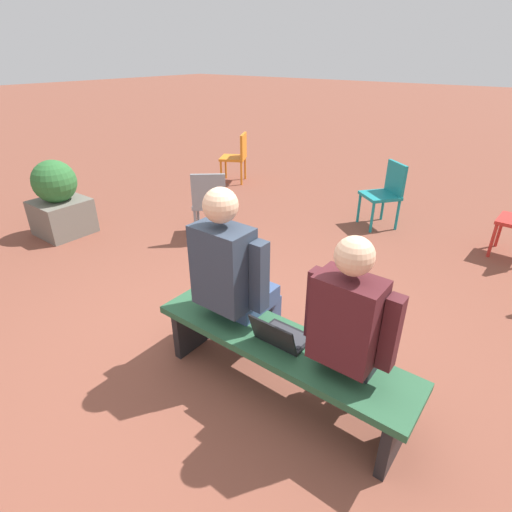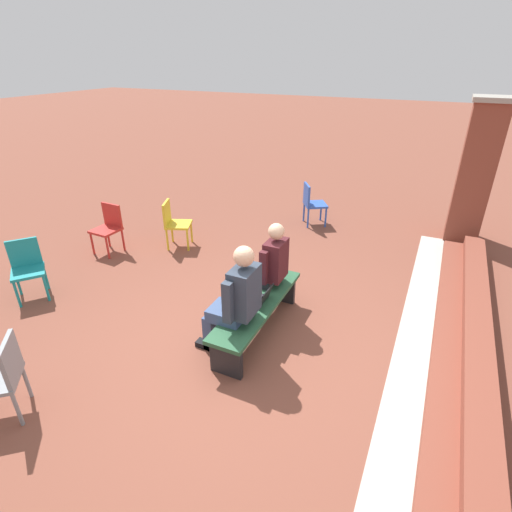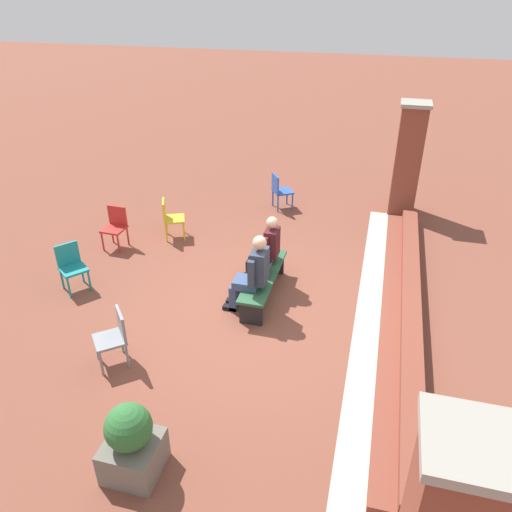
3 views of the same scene
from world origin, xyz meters
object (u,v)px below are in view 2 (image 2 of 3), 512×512
person_student (268,267)px  person_adult (236,299)px  plastic_chair_by_pillar (312,202)px  plastic_chair_foreground (2,375)px  bench (258,309)px  plastic_chair_mid_courtyard (27,266)px  laptop (259,298)px  plastic_chair_far_right (109,225)px  plastic_chair_near_bench_left (174,221)px

person_student → person_adult: person_adult is taller
plastic_chair_by_pillar → plastic_chair_foreground: bearing=-10.6°
plastic_chair_foreground → plastic_chair_by_pillar: bearing=169.4°
bench → plastic_chair_mid_courtyard: (0.58, -3.29, 0.13)m
person_adult → laptop: (-0.44, 0.08, -0.24)m
laptop → plastic_chair_far_right: bearing=-106.8°
plastic_chair_mid_courtyard → plastic_chair_by_pillar: size_ratio=1.00×
plastic_chair_mid_courtyard → plastic_chair_near_bench_left: bearing=158.3°
laptop → plastic_chair_near_bench_left: bearing=-124.1°
person_student → plastic_chair_far_right: size_ratio=1.56×
person_adult → plastic_chair_far_right: bearing=-114.0°
laptop → plastic_chair_by_pillar: (-3.66, -0.54, -0.02)m
plastic_chair_by_pillar → plastic_chair_near_bench_left: bearing=-42.8°
laptop → plastic_chair_far_right: 3.47m
laptop → plastic_chair_near_bench_left: (-1.63, -2.41, -0.02)m
bench → plastic_chair_by_pillar: size_ratio=2.14×
person_student → plastic_chair_foreground: person_student is taller
plastic_chair_foreground → plastic_chair_far_right: (-3.15, -1.69, 0.00)m
person_student → plastic_chair_by_pillar: person_student is taller
plastic_chair_foreground → plastic_chair_near_bench_left: same height
bench → laptop: 0.15m
plastic_chair_near_bench_left → plastic_chair_far_right: same height
person_student → laptop: size_ratio=4.11×
person_adult → plastic_chair_by_pillar: (-4.10, -0.45, -0.26)m
person_adult → plastic_chair_mid_courtyard: 3.23m
laptop → plastic_chair_far_right: size_ratio=0.38×
plastic_chair_foreground → plastic_chair_far_right: bearing=-151.7°
plastic_chair_mid_courtyard → plastic_chair_near_bench_left: same height
person_student → bench: bearing=8.4°
plastic_chair_mid_courtyard → plastic_chair_by_pillar: same height
person_student → person_adult: bearing=-0.3°
person_student → plastic_chair_mid_courtyard: (1.03, -3.22, -0.22)m
laptop → plastic_chair_by_pillar: size_ratio=0.38×
bench → plastic_chair_foreground: plastic_chair_foreground is taller
plastic_chair_near_bench_left → plastic_chair_far_right: 1.11m
plastic_chair_near_bench_left → bench: bearing=55.5°
person_adult → plastic_chair_foreground: person_adult is taller
bench → plastic_chair_foreground: bearing=-37.1°
laptop → plastic_chair_by_pillar: plastic_chair_by_pillar is taller
plastic_chair_by_pillar → laptop: bearing=8.3°
bench → plastic_chair_far_right: bearing=-107.1°
person_adult → plastic_chair_near_bench_left: bearing=-131.7°
person_student → plastic_chair_far_right: 3.30m
plastic_chair_far_right → plastic_chair_mid_courtyard: bearing=0.7°
person_adult → plastic_chair_far_right: size_ratio=1.65×
plastic_chair_far_right → plastic_chair_by_pillar: bearing=133.7°
bench → person_student: person_student is taller
plastic_chair_mid_courtyard → plastic_chair_far_right: 1.60m
plastic_chair_far_right → plastic_chair_near_bench_left: bearing=125.0°
person_adult → plastic_chair_foreground: size_ratio=1.65×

